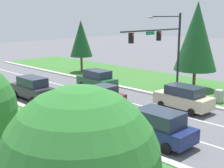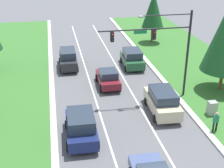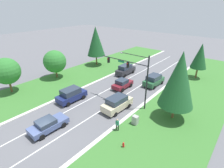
{
  "view_description": "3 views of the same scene",
  "coord_description": "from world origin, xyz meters",
  "px_view_note": "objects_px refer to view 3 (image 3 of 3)",
  "views": [
    {
      "loc": [
        -18.66,
        -3.75,
        7.76
      ],
      "look_at": [
        -0.05,
        14.47,
        1.95
      ],
      "focal_mm": 50.0,
      "sensor_mm": 36.0,
      "label": 1
    },
    {
      "loc": [
        -5.13,
        -12.24,
        13.07
      ],
      "look_at": [
        -0.46,
        11.77,
        1.9
      ],
      "focal_mm": 50.0,
      "sensor_mm": 36.0,
      "label": 2
    },
    {
      "loc": [
        16.38,
        -7.4,
        13.96
      ],
      "look_at": [
        0.16,
        12.21,
        2.08
      ],
      "focal_mm": 28.0,
      "sensor_mm": 36.0,
      "label": 3
    }
  ],
  "objects_px": {
    "navy_suv": "(71,95)",
    "conifer_mid_left_tree": "(96,41)",
    "pedestrian": "(117,124)",
    "burgundy_sedan": "(122,84)",
    "conifer_near_right_tree": "(200,56)",
    "champagne_suv": "(117,103)",
    "slate_blue_sedan": "(48,125)",
    "forest_suv": "(154,80)",
    "oak_far_left_tree": "(7,71)",
    "fire_hydrant": "(123,145)",
    "conifer_far_right_tree": "(179,80)",
    "oak_near_left_tree": "(55,62)",
    "charcoal_suv": "(126,69)",
    "utility_cabinet": "(135,120)",
    "traffic_signal_mast": "(133,71)"
  },
  "relations": [
    {
      "from": "pedestrian",
      "to": "oak_near_left_tree",
      "type": "bearing_deg",
      "value": -18.97
    },
    {
      "from": "utility_cabinet",
      "to": "fire_hydrant",
      "type": "height_order",
      "value": "utility_cabinet"
    },
    {
      "from": "charcoal_suv",
      "to": "forest_suv",
      "type": "bearing_deg",
      "value": -8.32
    },
    {
      "from": "oak_near_left_tree",
      "to": "charcoal_suv",
      "type": "bearing_deg",
      "value": 47.34
    },
    {
      "from": "burgundy_sedan",
      "to": "pedestrian",
      "type": "xyz_separation_m",
      "value": [
        6.39,
        -9.65,
        0.07
      ]
    },
    {
      "from": "champagne_suv",
      "to": "conifer_mid_left_tree",
      "type": "distance_m",
      "value": 20.79
    },
    {
      "from": "burgundy_sedan",
      "to": "navy_suv",
      "type": "bearing_deg",
      "value": -112.72
    },
    {
      "from": "fire_hydrant",
      "to": "forest_suv",
      "type": "bearing_deg",
      "value": 106.88
    },
    {
      "from": "fire_hydrant",
      "to": "pedestrian",
      "type": "bearing_deg",
      "value": 141.64
    },
    {
      "from": "pedestrian",
      "to": "conifer_mid_left_tree",
      "type": "xyz_separation_m",
      "value": [
        -18.93,
        15.97,
        4.89
      ]
    },
    {
      "from": "charcoal_suv",
      "to": "oak_far_left_tree",
      "type": "xyz_separation_m",
      "value": [
        -10.16,
        -19.21,
        2.77
      ]
    },
    {
      "from": "navy_suv",
      "to": "fire_hydrant",
      "type": "xyz_separation_m",
      "value": [
        12.08,
        -2.81,
        -0.69
      ]
    },
    {
      "from": "traffic_signal_mast",
      "to": "pedestrian",
      "type": "relative_size",
      "value": 4.77
    },
    {
      "from": "charcoal_suv",
      "to": "burgundy_sedan",
      "type": "bearing_deg",
      "value": -58.24
    },
    {
      "from": "conifer_near_right_tree",
      "to": "conifer_mid_left_tree",
      "type": "bearing_deg",
      "value": -161.91
    },
    {
      "from": "charcoal_suv",
      "to": "slate_blue_sedan",
      "type": "xyz_separation_m",
      "value": [
        3.46,
        -20.68,
        -0.28
      ]
    },
    {
      "from": "slate_blue_sedan",
      "to": "navy_suv",
      "type": "relative_size",
      "value": 0.99
    },
    {
      "from": "champagne_suv",
      "to": "conifer_far_right_tree",
      "type": "height_order",
      "value": "conifer_far_right_tree"
    },
    {
      "from": "navy_suv",
      "to": "conifer_mid_left_tree",
      "type": "bearing_deg",
      "value": 122.75
    },
    {
      "from": "fire_hydrant",
      "to": "conifer_far_right_tree",
      "type": "bearing_deg",
      "value": 77.09
    },
    {
      "from": "navy_suv",
      "to": "conifer_mid_left_tree",
      "type": "height_order",
      "value": "conifer_mid_left_tree"
    },
    {
      "from": "fire_hydrant",
      "to": "oak_near_left_tree",
      "type": "bearing_deg",
      "value": 162.81
    },
    {
      "from": "forest_suv",
      "to": "champagne_suv",
      "type": "bearing_deg",
      "value": -88.25
    },
    {
      "from": "burgundy_sedan",
      "to": "conifer_near_right_tree",
      "type": "bearing_deg",
      "value": 56.39
    },
    {
      "from": "traffic_signal_mast",
      "to": "conifer_near_right_tree",
      "type": "relative_size",
      "value": 1.14
    },
    {
      "from": "conifer_mid_left_tree",
      "to": "traffic_signal_mast",
      "type": "bearing_deg",
      "value": -30.18
    },
    {
      "from": "navy_suv",
      "to": "forest_suv",
      "type": "relative_size",
      "value": 1.02
    },
    {
      "from": "pedestrian",
      "to": "oak_far_left_tree",
      "type": "xyz_separation_m",
      "value": [
        -20.08,
        -3.69,
        2.9
      ]
    },
    {
      "from": "navy_suv",
      "to": "charcoal_suv",
      "type": "bearing_deg",
      "value": 91.54
    },
    {
      "from": "oak_near_left_tree",
      "to": "conifer_far_right_tree",
      "type": "xyz_separation_m",
      "value": [
        23.69,
        1.68,
        2.15
      ]
    },
    {
      "from": "forest_suv",
      "to": "fire_hydrant",
      "type": "distance_m",
      "value": 16.83
    },
    {
      "from": "champagne_suv",
      "to": "fire_hydrant",
      "type": "distance_m",
      "value": 7.4
    },
    {
      "from": "traffic_signal_mast",
      "to": "utility_cabinet",
      "type": "relative_size",
      "value": 6.58
    },
    {
      "from": "conifer_far_right_tree",
      "to": "oak_far_left_tree",
      "type": "xyz_separation_m",
      "value": [
        -24.17,
        -10.38,
        -1.75
      ]
    },
    {
      "from": "slate_blue_sedan",
      "to": "conifer_near_right_tree",
      "type": "relative_size",
      "value": 0.66
    },
    {
      "from": "oak_far_left_tree",
      "to": "navy_suv",
      "type": "bearing_deg",
      "value": 25.2
    },
    {
      "from": "conifer_near_right_tree",
      "to": "burgundy_sedan",
      "type": "bearing_deg",
      "value": -123.35
    },
    {
      "from": "conifer_far_right_tree",
      "to": "oak_far_left_tree",
      "type": "bearing_deg",
      "value": -156.75
    },
    {
      "from": "pedestrian",
      "to": "conifer_near_right_tree",
      "type": "distance_m",
      "value": 23.34
    },
    {
      "from": "conifer_far_right_tree",
      "to": "utility_cabinet",
      "type": "bearing_deg",
      "value": -125.88
    },
    {
      "from": "champagne_suv",
      "to": "slate_blue_sedan",
      "type": "bearing_deg",
      "value": -109.18
    },
    {
      "from": "forest_suv",
      "to": "oak_far_left_tree",
      "type": "relative_size",
      "value": 0.77
    },
    {
      "from": "champagne_suv",
      "to": "conifer_near_right_tree",
      "type": "distance_m",
      "value": 20.29
    },
    {
      "from": "slate_blue_sedan",
      "to": "fire_hydrant",
      "type": "xyz_separation_m",
      "value": [
        8.63,
        3.45,
        -0.44
      ]
    },
    {
      "from": "traffic_signal_mast",
      "to": "utility_cabinet",
      "type": "height_order",
      "value": "traffic_signal_mast"
    },
    {
      "from": "navy_suv",
      "to": "champagne_suv",
      "type": "bearing_deg",
      "value": 21.52
    },
    {
      "from": "champagne_suv",
      "to": "fire_hydrant",
      "type": "relative_size",
      "value": 7.02
    },
    {
      "from": "forest_suv",
      "to": "conifer_near_right_tree",
      "type": "xyz_separation_m",
      "value": [
        5.07,
        8.55,
        3.62
      ]
    },
    {
      "from": "fire_hydrant",
      "to": "oak_far_left_tree",
      "type": "bearing_deg",
      "value": -174.93
    },
    {
      "from": "conifer_near_right_tree",
      "to": "fire_hydrant",
      "type": "bearing_deg",
      "value": -90.44
    }
  ]
}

